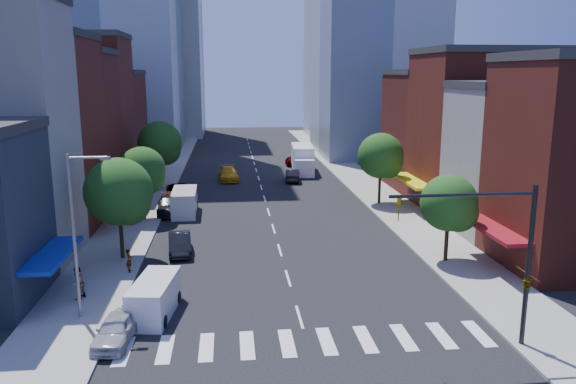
% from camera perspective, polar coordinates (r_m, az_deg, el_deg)
% --- Properties ---
extents(ground, '(220.00, 220.00, 0.00)m').
position_cam_1_polar(ground, '(31.84, 1.17, -12.57)').
color(ground, black).
rests_on(ground, ground).
extents(sidewalk_left, '(5.00, 120.00, 0.15)m').
position_cam_1_polar(sidewalk_left, '(70.52, -13.12, 0.96)').
color(sidewalk_left, gray).
rests_on(sidewalk_left, ground).
extents(sidewalk_right, '(5.00, 120.00, 0.15)m').
position_cam_1_polar(sidewalk_right, '(71.81, 7.09, 1.38)').
color(sidewalk_right, gray).
rests_on(sidewalk_right, ground).
extents(crosswalk, '(19.00, 3.00, 0.01)m').
position_cam_1_polar(crosswalk, '(29.16, 1.93, -15.01)').
color(crosswalk, silver).
rests_on(crosswalk, ground).
extents(bldg_left_2, '(12.00, 9.00, 16.00)m').
position_cam_1_polar(bldg_left_2, '(52.43, -25.41, 5.13)').
color(bldg_left_2, '#5D2016').
rests_on(bldg_left_2, ground).
extents(bldg_left_3, '(12.00, 8.00, 15.00)m').
position_cam_1_polar(bldg_left_3, '(60.53, -22.76, 5.66)').
color(bldg_left_3, '#561E15').
rests_on(bldg_left_3, ground).
extents(bldg_left_4, '(12.00, 9.00, 17.00)m').
position_cam_1_polar(bldg_left_4, '(68.60, -20.83, 7.29)').
color(bldg_left_4, '#5D2016').
rests_on(bldg_left_4, ground).
extents(bldg_left_5, '(12.00, 10.00, 13.00)m').
position_cam_1_polar(bldg_left_5, '(77.96, -18.98, 6.43)').
color(bldg_left_5, '#561E15').
rests_on(bldg_left_5, ground).
extents(bldg_right_1, '(12.00, 8.00, 12.00)m').
position_cam_1_polar(bldg_right_1, '(50.72, 23.18, 2.84)').
color(bldg_right_1, beige).
rests_on(bldg_right_1, ground).
extents(bldg_right_2, '(12.00, 10.00, 15.00)m').
position_cam_1_polar(bldg_right_2, '(58.48, 19.05, 5.74)').
color(bldg_right_2, '#5D2016').
rests_on(bldg_right_2, ground).
extents(bldg_right_3, '(12.00, 10.00, 13.00)m').
position_cam_1_polar(bldg_right_3, '(67.73, 15.45, 5.89)').
color(bldg_right_3, '#561E15').
rests_on(bldg_right_3, ground).
extents(traffic_signal, '(7.24, 2.24, 8.00)m').
position_cam_1_polar(traffic_signal, '(29.23, 22.28, -7.04)').
color(traffic_signal, black).
rests_on(traffic_signal, sidewalk_right).
extents(streetlight, '(2.25, 0.25, 9.00)m').
position_cam_1_polar(streetlight, '(31.82, -20.66, -3.29)').
color(streetlight, slate).
rests_on(streetlight, sidewalk_left).
extents(tree_left_near, '(4.80, 4.80, 7.30)m').
position_cam_1_polar(tree_left_near, '(41.23, -16.63, -0.21)').
color(tree_left_near, black).
rests_on(tree_left_near, sidewalk_left).
extents(tree_left_mid, '(4.20, 4.20, 6.65)m').
position_cam_1_polar(tree_left_mid, '(51.95, -14.45, 1.99)').
color(tree_left_mid, black).
rests_on(tree_left_mid, sidewalk_left).
extents(tree_left_far, '(5.00, 5.00, 7.75)m').
position_cam_1_polar(tree_left_far, '(65.58, -12.75, 4.70)').
color(tree_left_far, black).
rests_on(tree_left_far, sidewalk_left).
extents(tree_right_near, '(4.00, 4.00, 6.20)m').
position_cam_1_polar(tree_right_near, '(40.73, 16.24, -1.31)').
color(tree_right_near, black).
rests_on(tree_right_near, sidewalk_right).
extents(tree_right_far, '(4.60, 4.60, 7.20)m').
position_cam_1_polar(tree_right_far, '(57.36, 9.55, 3.47)').
color(tree_right_far, black).
rests_on(tree_right_far, sidewalk_right).
extents(parked_car_front, '(2.10, 4.29, 1.41)m').
position_cam_1_polar(parked_car_front, '(30.09, -17.08, -13.19)').
color(parked_car_front, '#B3B2B7').
rests_on(parked_car_front, ground).
extents(parked_car_second, '(2.06, 4.76, 1.52)m').
position_cam_1_polar(parked_car_second, '(42.83, -10.94, -5.15)').
color(parked_car_second, black).
rests_on(parked_car_second, ground).
extents(parked_car_third, '(2.94, 6.00, 1.64)m').
position_cam_1_polar(parked_car_third, '(60.51, -11.11, -0.04)').
color(parked_car_third, '#999999').
rests_on(parked_car_third, ground).
extents(parked_car_rear, '(2.71, 5.79, 1.63)m').
position_cam_1_polar(parked_car_rear, '(54.96, -11.96, -1.30)').
color(parked_car_rear, black).
rests_on(parked_car_rear, ground).
extents(cargo_van_near, '(2.60, 5.09, 2.07)m').
position_cam_1_polar(cargo_van_near, '(32.44, -13.45, -10.46)').
color(cargo_van_near, silver).
rests_on(cargo_van_near, ground).
extents(cargo_van_far, '(2.36, 5.59, 2.36)m').
position_cam_1_polar(cargo_van_far, '(54.17, -10.47, -1.05)').
color(cargo_van_far, silver).
rests_on(cargo_van_far, ground).
extents(taxi, '(2.61, 5.79, 1.65)m').
position_cam_1_polar(taxi, '(70.68, -6.04, 1.85)').
color(taxi, orange).
rests_on(taxi, ground).
extents(traffic_car_oncoming, '(2.03, 4.80, 1.54)m').
position_cam_1_polar(traffic_car_oncoming, '(69.58, 0.43, 1.71)').
color(traffic_car_oncoming, black).
rests_on(traffic_car_oncoming, ground).
extents(traffic_car_far, '(1.73, 4.03, 1.36)m').
position_cam_1_polar(traffic_car_far, '(81.85, 0.33, 3.21)').
color(traffic_car_far, '#999999').
rests_on(traffic_car_far, ground).
extents(box_truck, '(3.29, 9.17, 3.63)m').
position_cam_1_polar(box_truck, '(75.54, 1.49, 3.26)').
color(box_truck, white).
rests_on(box_truck, ground).
extents(pedestrian_near, '(0.41, 0.59, 1.57)m').
position_cam_1_polar(pedestrian_near, '(39.28, -15.83, -6.72)').
color(pedestrian_near, '#999999').
rests_on(pedestrian_near, sidewalk_left).
extents(pedestrian_far, '(1.04, 1.16, 1.96)m').
position_cam_1_polar(pedestrian_far, '(35.62, -20.60, -8.67)').
color(pedestrian_far, '#999999').
rests_on(pedestrian_far, sidewalk_left).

